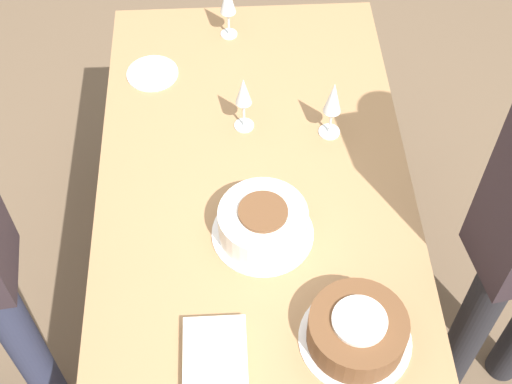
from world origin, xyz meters
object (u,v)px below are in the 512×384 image
Objects in this scene: cake_front_chocolate at (357,331)px; wine_glass_extra at (333,100)px; wine_glass_near at (228,0)px; wine_glass_far at (243,94)px; cake_center_white at (263,223)px.

wine_glass_extra reaches higher than cake_front_chocolate.
wine_glass_far is (-0.44, -0.04, -0.01)m from wine_glass_near.
wine_glass_extra is (0.71, -0.02, 0.09)m from cake_front_chocolate.
cake_center_white and cake_front_chocolate have the same top height.
wine_glass_near is at bearing 4.70° from cake_center_white.
wine_glass_near reaches higher than cake_center_white.
wine_glass_far is 0.27m from wine_glass_extra.
cake_center_white is 1.00× the size of cake_front_chocolate.
wine_glass_extra is (0.37, -0.23, 0.09)m from cake_center_white.
cake_center_white is 0.45m from wine_glass_extra.
wine_glass_near is (1.19, 0.29, 0.10)m from cake_front_chocolate.
cake_center_white is at bearing 148.15° from wine_glass_extra.
cake_front_chocolate is at bearing 178.73° from wine_glass_extra.
wine_glass_far is (0.75, 0.25, 0.09)m from cake_front_chocolate.
cake_center_white is 1.36× the size of wine_glass_extra.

